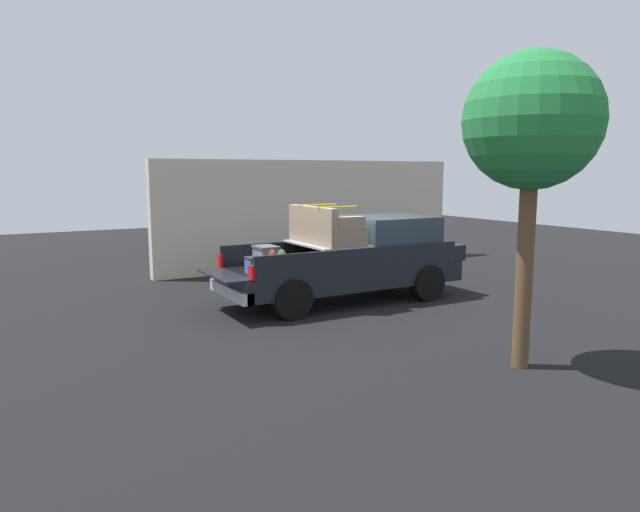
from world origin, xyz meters
name	(u,v)px	position (x,y,z in m)	size (l,w,h in m)	color
ground_plane	(343,301)	(0.00, 0.00, 0.00)	(40.00, 40.00, 0.00)	black
pickup_truck	(357,258)	(0.37, 0.00, 0.98)	(6.05, 2.06, 2.23)	black
building_facade	(314,213)	(1.93, 4.85, 1.66)	(10.27, 0.36, 3.31)	beige
tree_background	(532,124)	(0.00, -5.17, 3.65)	(2.01, 2.01, 4.70)	brown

